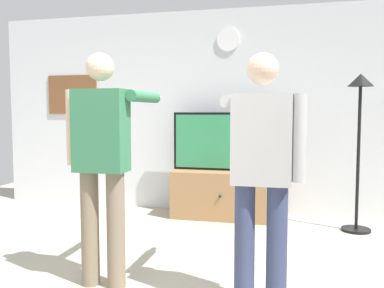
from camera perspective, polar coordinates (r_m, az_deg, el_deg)
back_wall at (r=5.61m, az=3.86°, el=4.44°), size 6.40×0.10×2.70m
tv_stand at (r=5.36m, az=4.40°, el=-6.88°), size 1.29×0.58×0.60m
television at (r=5.31m, az=4.53°, el=0.35°), size 1.34×0.07×0.74m
wall_clock at (r=5.61m, az=5.02°, el=14.10°), size 0.30×0.03×0.30m
framed_picture at (r=6.30m, az=-16.09°, el=6.56°), size 0.76×0.04×0.56m
floor_lamp at (r=4.98m, az=22.06°, el=3.18°), size 0.32×0.32×1.77m
person_standing_nearer_lamp at (r=3.24m, az=-12.23°, el=-1.60°), size 0.58×0.78×1.79m
person_standing_nearer_couch at (r=2.84m, az=9.56°, el=-3.08°), size 0.58×0.78×1.74m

